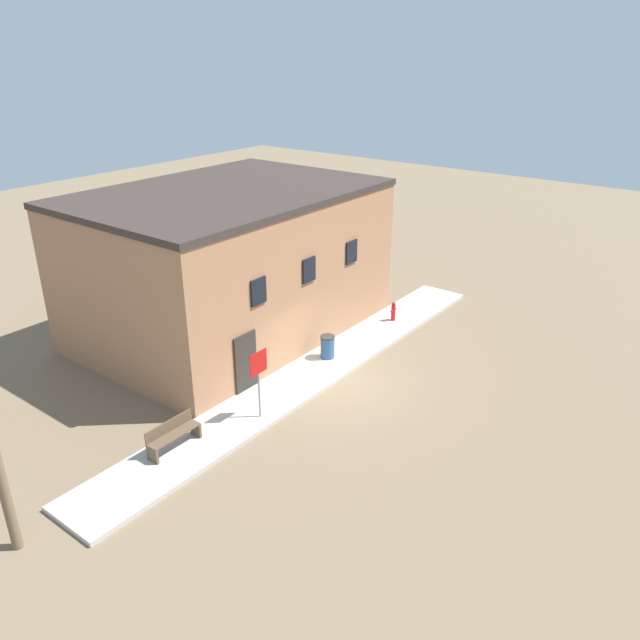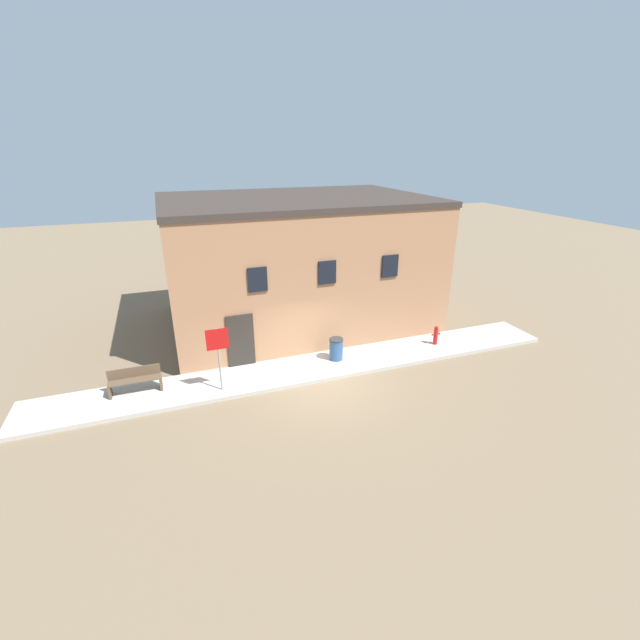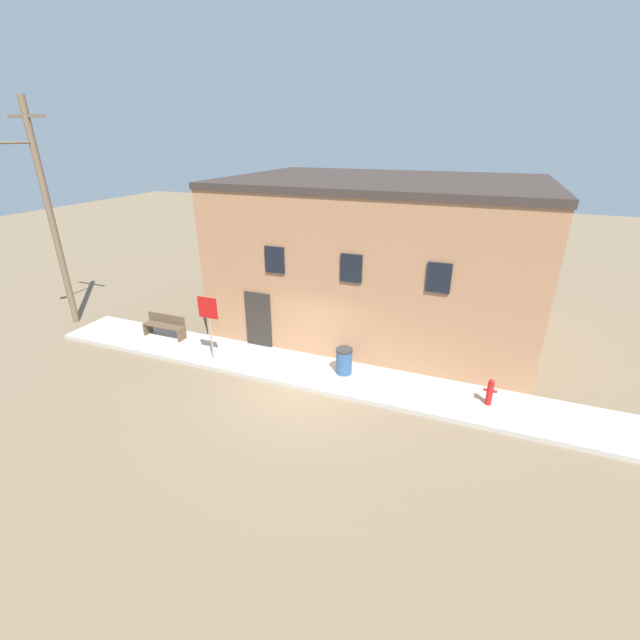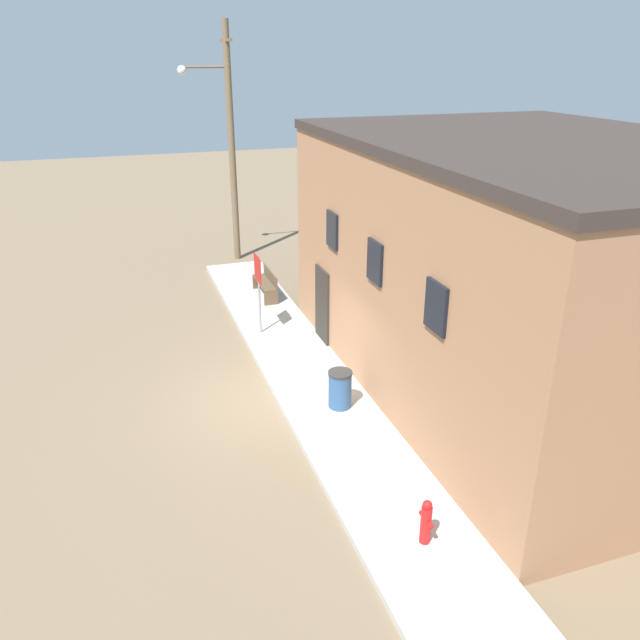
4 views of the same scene
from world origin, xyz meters
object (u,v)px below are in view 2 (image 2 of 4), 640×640
Objects in this scene: stop_sign at (218,347)px; fire_hydrant at (436,335)px; trash_bin at (336,349)px; bench at (135,380)px.

fire_hydrant is at bearing 3.76° from stop_sign.
stop_sign is 4.74m from trash_bin.
trash_bin is at bearing -1.05° from bench.
trash_bin reaches higher than bench.
fire_hydrant is 0.36× the size of stop_sign.
bench is (-11.72, 0.29, 0.03)m from fire_hydrant.
bench is 1.93× the size of trash_bin.
stop_sign is 3.12m from bench.
bench is at bearing 178.95° from trash_bin.
fire_hydrant is at bearing -2.06° from trash_bin.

